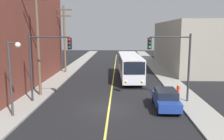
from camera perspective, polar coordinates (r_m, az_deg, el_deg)
name	(u,v)px	position (r m, az deg, el deg)	size (l,w,h in m)	color
ground_plane	(109,108)	(20.38, -0.70, -9.01)	(120.00, 120.00, 0.00)	black
sidewalk_left	(55,82)	(31.08, -13.34, -2.70)	(2.50, 90.00, 0.15)	gray
sidewalk_right	(171,82)	(30.67, 13.84, -2.88)	(2.50, 90.00, 0.15)	gray
lane_stripe_center	(114,75)	(34.93, 0.40, -1.25)	(0.16, 60.00, 0.01)	#D8CC4C
building_right_warehouse	(199,45)	(44.39, 19.82, 5.59)	(12.00, 23.17, 7.91)	gray
city_bus	(130,65)	(32.25, 4.20, 1.10)	(3.07, 12.24, 3.20)	silver
parked_car_blue	(166,99)	(20.49, 12.61, -6.68)	(1.88, 4.43, 1.62)	navy
utility_pole_near	(38,35)	(24.06, -17.17, 7.82)	(2.40, 0.28, 10.58)	brown
utility_pole_mid	(64,36)	(37.00, -11.17, 7.87)	(2.40, 0.28, 9.88)	brown
traffic_signal_left_corner	(48,55)	(21.74, -14.98, 3.44)	(3.75, 0.48, 6.00)	#2D2D33
traffic_signal_right_corner	(172,55)	(21.69, 13.95, 3.47)	(3.75, 0.48, 6.00)	#2D2D33
street_lamp_left	(13,68)	(18.75, -22.42, 0.43)	(0.98, 0.40, 5.50)	#38383D
fire_hydrant	(178,88)	(25.59, 15.36, -4.19)	(0.44, 0.26, 0.84)	red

